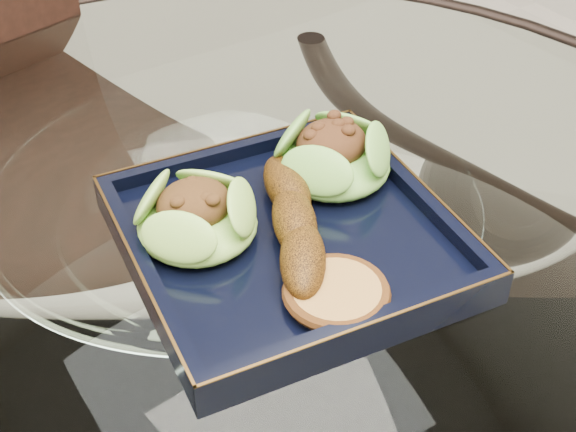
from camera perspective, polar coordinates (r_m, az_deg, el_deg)
dining_table at (r=0.85m, az=-3.19°, el=-9.56°), size 1.13×1.13×0.77m
dining_chair at (r=1.08m, az=-18.73°, el=-0.87°), size 0.53×0.53×1.02m
navy_plate at (r=0.70m, az=-0.00°, el=-1.90°), size 0.31×0.31×0.02m
lettuce_wrap_left at (r=0.68m, az=-6.50°, el=-0.24°), size 0.13×0.13×0.04m
lettuce_wrap_right at (r=0.75m, az=3.21°, el=4.11°), size 0.13×0.13×0.04m
roasted_plantain at (r=0.68m, az=0.45°, el=-0.36°), size 0.11×0.18×0.03m
crumb_patty at (r=0.63m, az=3.45°, el=-5.57°), size 0.08×0.08×0.01m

